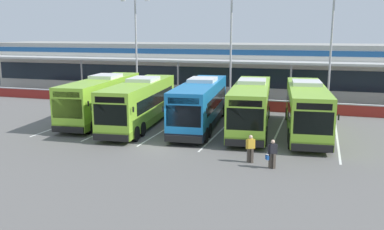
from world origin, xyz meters
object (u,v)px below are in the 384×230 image
(coach_bus_leftmost, at_px, (102,99))
(lamp_post_west, at_px, (136,43))
(lamp_post_centre, at_px, (231,43))
(coach_bus_left_centre, at_px, (140,104))
(pedestrian_in_dark_coat, at_px, (250,148))
(lamp_post_east, at_px, (331,44))
(coach_bus_right_centre, at_px, (251,107))
(coach_bus_rightmost, at_px, (306,109))
(pedestrian_with_handbag, at_px, (272,153))
(coach_bus_centre, at_px, (200,105))

(coach_bus_leftmost, relative_size, lamp_post_west, 1.12)
(lamp_post_west, xyz_separation_m, lamp_post_centre, (10.45, -0.04, 0.00))
(coach_bus_left_centre, bearing_deg, pedestrian_in_dark_coat, -34.47)
(lamp_post_east, bearing_deg, coach_bus_right_centre, -119.88)
(coach_bus_right_centre, relative_size, coach_bus_rightmost, 1.00)
(coach_bus_right_centre, distance_m, lamp_post_east, 12.30)
(pedestrian_in_dark_coat, distance_m, lamp_post_centre, 19.91)
(coach_bus_left_centre, relative_size, pedestrian_with_handbag, 7.62)
(coach_bus_rightmost, distance_m, lamp_post_west, 21.50)
(lamp_post_east, bearing_deg, coach_bus_centre, -133.49)
(pedestrian_with_handbag, height_order, lamp_post_east, lamp_post_east)
(lamp_post_centre, bearing_deg, pedestrian_with_handbag, -71.21)
(coach_bus_left_centre, height_order, coach_bus_rightmost, same)
(coach_bus_leftmost, height_order, coach_bus_right_centre, same)
(coach_bus_left_centre, distance_m, lamp_post_east, 18.74)
(pedestrian_in_dark_coat, distance_m, lamp_post_west, 24.82)
(lamp_post_centre, bearing_deg, coach_bus_rightmost, -52.10)
(pedestrian_in_dark_coat, bearing_deg, coach_bus_leftmost, 150.36)
(pedestrian_with_handbag, distance_m, pedestrian_in_dark_coat, 1.46)
(coach_bus_right_centre, bearing_deg, coach_bus_left_centre, -171.57)
(coach_bus_leftmost, height_order, lamp_post_east, lamp_post_east)
(coach_bus_right_centre, relative_size, lamp_post_east, 1.12)
(pedestrian_with_handbag, distance_m, lamp_post_west, 26.15)
(coach_bus_left_centre, xyz_separation_m, coach_bus_rightmost, (12.71, 1.41, 0.00))
(lamp_post_centre, bearing_deg, coach_bus_leftmost, -130.10)
(coach_bus_rightmost, bearing_deg, coach_bus_leftmost, -179.00)
(coach_bus_rightmost, relative_size, lamp_post_centre, 1.12)
(coach_bus_centre, bearing_deg, lamp_post_east, 46.51)
(lamp_post_west, bearing_deg, pedestrian_with_handbag, -48.48)
(coach_bus_leftmost, bearing_deg, lamp_post_east, 28.77)
(coach_bus_rightmost, bearing_deg, coach_bus_right_centre, -178.14)
(coach_bus_left_centre, relative_size, lamp_post_east, 1.12)
(coach_bus_leftmost, xyz_separation_m, coach_bus_centre, (8.72, -0.08, 0.00))
(coach_bus_right_centre, xyz_separation_m, pedestrian_in_dark_coat, (1.35, -8.13, -0.91))
(lamp_post_east, bearing_deg, lamp_post_centre, 177.71)
(coach_bus_right_centre, distance_m, pedestrian_with_handbag, 9.24)
(coach_bus_leftmost, bearing_deg, lamp_post_centre, 49.90)
(coach_bus_leftmost, relative_size, coach_bus_left_centre, 1.00)
(coach_bus_leftmost, relative_size, lamp_post_east, 1.12)
(coach_bus_rightmost, relative_size, lamp_post_west, 1.12)
(coach_bus_rightmost, height_order, lamp_post_centre, lamp_post_centre)
(pedestrian_in_dark_coat, bearing_deg, coach_bus_rightmost, 71.78)
(coach_bus_leftmost, relative_size, coach_bus_rightmost, 1.00)
(coach_bus_left_centre, xyz_separation_m, pedestrian_with_handbag, (11.29, -7.52, -0.93))
(coach_bus_centre, height_order, lamp_post_east, lamp_post_east)
(coach_bus_right_centre, height_order, coach_bus_rightmost, same)
(coach_bus_centre, xyz_separation_m, pedestrian_in_dark_coat, (5.29, -7.89, -0.91))
(lamp_post_east, bearing_deg, pedestrian_with_handbag, -99.25)
(coach_bus_centre, bearing_deg, coach_bus_left_centre, -167.52)
(coach_bus_leftmost, relative_size, coach_bus_centre, 1.00)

